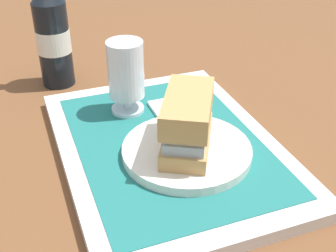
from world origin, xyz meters
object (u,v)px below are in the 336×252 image
at_px(sandwich, 188,120).
at_px(beer_bottle, 52,34).
at_px(beer_glass, 126,73).
at_px(plate, 187,151).

bearing_deg(sandwich, beer_bottle, 50.46).
bearing_deg(beer_glass, plate, -164.03).
distance_m(sandwich, beer_glass, 0.16).
bearing_deg(sandwich, plate, 180.00).
height_order(sandwich, beer_bottle, beer_bottle).
bearing_deg(beer_glass, sandwich, -163.18).
xyz_separation_m(beer_glass, beer_bottle, (0.19, 0.09, 0.01)).
relative_size(plate, beer_bottle, 0.71).
distance_m(beer_glass, beer_bottle, 0.21).
relative_size(sandwich, beer_bottle, 0.54).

